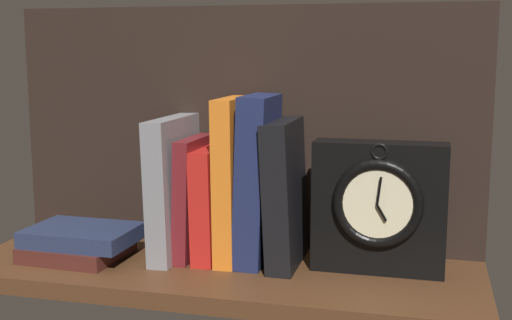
{
  "coord_description": "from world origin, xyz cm",
  "views": [
    {
      "loc": [
        29.78,
        -92.94,
        32.16
      ],
      "look_at": [
        4.7,
        3.75,
        15.78
      ],
      "focal_mm": 47.16,
      "sensor_mm": 36.0,
      "label": 1
    }
  ],
  "objects_px": {
    "book_gray_chess": "(174,187)",
    "book_maroon_dawkins": "(193,197)",
    "book_red_requiem": "(212,203)",
    "book_orange_pandolfini": "(233,180)",
    "framed_clock": "(379,207)",
    "book_navy_bierce": "(257,180)",
    "book_black_skeptic": "(285,193)",
    "book_stack_side": "(80,242)"
  },
  "relations": [
    {
      "from": "book_black_skeptic",
      "to": "book_stack_side",
      "type": "distance_m",
      "value": 0.33
    },
    {
      "from": "book_gray_chess",
      "to": "book_black_skeptic",
      "type": "distance_m",
      "value": 0.18
    },
    {
      "from": "book_maroon_dawkins",
      "to": "framed_clock",
      "type": "height_order",
      "value": "framed_clock"
    },
    {
      "from": "book_orange_pandolfini",
      "to": "book_red_requiem",
      "type": "bearing_deg",
      "value": 180.0
    },
    {
      "from": "book_maroon_dawkins",
      "to": "framed_clock",
      "type": "distance_m",
      "value": 0.29
    },
    {
      "from": "book_navy_bierce",
      "to": "book_black_skeptic",
      "type": "distance_m",
      "value": 0.05
    },
    {
      "from": "book_gray_chess",
      "to": "book_orange_pandolfini",
      "type": "xyz_separation_m",
      "value": [
        0.1,
        0.0,
        0.02
      ]
    },
    {
      "from": "book_orange_pandolfini",
      "to": "book_navy_bierce",
      "type": "relative_size",
      "value": 0.98
    },
    {
      "from": "book_navy_bierce",
      "to": "book_black_skeptic",
      "type": "bearing_deg",
      "value": 0.0
    },
    {
      "from": "book_maroon_dawkins",
      "to": "book_stack_side",
      "type": "distance_m",
      "value": 0.19
    },
    {
      "from": "book_navy_bierce",
      "to": "book_stack_side",
      "type": "relative_size",
      "value": 1.53
    },
    {
      "from": "book_maroon_dawkins",
      "to": "book_red_requiem",
      "type": "bearing_deg",
      "value": 0.0
    },
    {
      "from": "book_maroon_dawkins",
      "to": "book_black_skeptic",
      "type": "xyz_separation_m",
      "value": [
        0.15,
        0.0,
        0.01
      ]
    },
    {
      "from": "book_orange_pandolfini",
      "to": "framed_clock",
      "type": "relative_size",
      "value": 1.3
    },
    {
      "from": "book_red_requiem",
      "to": "book_orange_pandolfini",
      "type": "distance_m",
      "value": 0.05
    },
    {
      "from": "framed_clock",
      "to": "book_red_requiem",
      "type": "bearing_deg",
      "value": 178.88
    },
    {
      "from": "book_gray_chess",
      "to": "book_black_skeptic",
      "type": "bearing_deg",
      "value": 0.0
    },
    {
      "from": "framed_clock",
      "to": "book_gray_chess",
      "type": "bearing_deg",
      "value": 179.1
    },
    {
      "from": "book_gray_chess",
      "to": "book_maroon_dawkins",
      "type": "bearing_deg",
      "value": 0.0
    },
    {
      "from": "book_orange_pandolfini",
      "to": "book_black_skeptic",
      "type": "relative_size",
      "value": 1.15
    },
    {
      "from": "book_maroon_dawkins",
      "to": "book_navy_bierce",
      "type": "height_order",
      "value": "book_navy_bierce"
    },
    {
      "from": "book_navy_bierce",
      "to": "book_stack_side",
      "type": "xyz_separation_m",
      "value": [
        -0.27,
        -0.05,
        -0.1
      ]
    },
    {
      "from": "book_orange_pandolfini",
      "to": "book_navy_bierce",
      "type": "height_order",
      "value": "book_navy_bierce"
    },
    {
      "from": "book_gray_chess",
      "to": "book_maroon_dawkins",
      "type": "xyz_separation_m",
      "value": [
        0.03,
        0.0,
        -0.02
      ]
    },
    {
      "from": "book_red_requiem",
      "to": "book_stack_side",
      "type": "bearing_deg",
      "value": -165.38
    },
    {
      "from": "book_red_requiem",
      "to": "book_black_skeptic",
      "type": "xyz_separation_m",
      "value": [
        0.12,
        0.0,
        0.02
      ]
    },
    {
      "from": "book_gray_chess",
      "to": "framed_clock",
      "type": "distance_m",
      "value": 0.32
    },
    {
      "from": "book_navy_bierce",
      "to": "framed_clock",
      "type": "relative_size",
      "value": 1.32
    },
    {
      "from": "book_stack_side",
      "to": "book_orange_pandolfini",
      "type": "bearing_deg",
      "value": 12.55
    },
    {
      "from": "framed_clock",
      "to": "book_stack_side",
      "type": "height_order",
      "value": "framed_clock"
    },
    {
      "from": "book_orange_pandolfini",
      "to": "framed_clock",
      "type": "height_order",
      "value": "book_orange_pandolfini"
    },
    {
      "from": "book_black_skeptic",
      "to": "book_stack_side",
      "type": "xyz_separation_m",
      "value": [
        -0.32,
        -0.05,
        -0.08
      ]
    },
    {
      "from": "book_navy_bierce",
      "to": "book_red_requiem",
      "type": "bearing_deg",
      "value": 180.0
    },
    {
      "from": "book_orange_pandolfini",
      "to": "book_navy_bierce",
      "type": "distance_m",
      "value": 0.04
    },
    {
      "from": "book_maroon_dawkins",
      "to": "book_gray_chess",
      "type": "bearing_deg",
      "value": 180.0
    },
    {
      "from": "framed_clock",
      "to": "book_stack_side",
      "type": "xyz_separation_m",
      "value": [
        -0.46,
        -0.05,
        -0.07
      ]
    },
    {
      "from": "book_gray_chess",
      "to": "book_stack_side",
      "type": "height_order",
      "value": "book_gray_chess"
    },
    {
      "from": "book_maroon_dawkins",
      "to": "book_black_skeptic",
      "type": "distance_m",
      "value": 0.15
    },
    {
      "from": "book_gray_chess",
      "to": "book_orange_pandolfini",
      "type": "bearing_deg",
      "value": 0.0
    },
    {
      "from": "book_gray_chess",
      "to": "book_orange_pandolfini",
      "type": "height_order",
      "value": "book_orange_pandolfini"
    },
    {
      "from": "book_maroon_dawkins",
      "to": "book_red_requiem",
      "type": "xyz_separation_m",
      "value": [
        0.03,
        0.0,
        -0.01
      ]
    },
    {
      "from": "book_red_requiem",
      "to": "book_black_skeptic",
      "type": "height_order",
      "value": "book_black_skeptic"
    }
  ]
}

